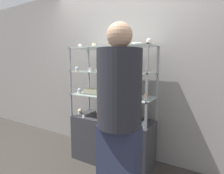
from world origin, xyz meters
The scene contains 29 objects.
ground_plane centered at (0.00, 0.00, 0.00)m, with size 20.00×20.00×0.00m, color #38332D.
back_wall centered at (0.00, 0.36, 1.30)m, with size 8.00×0.05×2.60m.
display_base centered at (0.00, 0.00, 0.32)m, with size 1.13×0.43×0.63m.
display_riser_lower centered at (0.00, 0.00, 0.93)m, with size 1.13×0.43×0.32m.
display_riser_middle centered at (0.00, 0.00, 1.25)m, with size 1.13×0.43×0.32m.
display_riser_upper centered at (0.00, 0.00, 1.57)m, with size 1.13×0.43×0.32m.
layer_cake_centerpiece centered at (-0.11, -0.03, 0.68)m, with size 0.21×0.21×0.10m.
sheet_cake_frosted centered at (-0.28, -0.03, 0.99)m, with size 0.23×0.17×0.07m.
cupcake_0 centered at (-0.51, -0.07, 0.67)m, with size 0.06×0.06×0.08m.
cupcake_1 centered at (0.50, -0.12, 0.67)m, with size 0.06×0.06×0.08m.
price_tag_0 centered at (-0.34, -0.20, 0.66)m, with size 0.04×0.00×0.04m.
cupcake_2 centered at (-0.49, -0.09, 0.99)m, with size 0.06×0.06×0.07m.
cupcake_3 centered at (0.17, -0.04, 0.99)m, with size 0.06×0.06×0.07m.
cupcake_4 centered at (0.50, -0.08, 0.99)m, with size 0.06×0.06×0.07m.
price_tag_1 centered at (0.20, -0.20, 0.97)m, with size 0.04×0.00×0.04m.
cupcake_5 centered at (-0.51, -0.11, 1.30)m, with size 0.05×0.05×0.06m.
cupcake_6 centered at (-0.26, -0.12, 1.30)m, with size 0.05×0.05×0.06m.
cupcake_7 centered at (0.00, -0.06, 1.30)m, with size 0.05×0.05×0.06m.
cupcake_8 centered at (0.26, -0.05, 1.30)m, with size 0.05×0.05×0.06m.
cupcake_9 centered at (0.51, -0.08, 1.30)m, with size 0.05×0.05×0.06m.
price_tag_2 centered at (-0.10, -0.20, 1.29)m, with size 0.04×0.00×0.04m.
cupcake_10 centered at (-0.50, -0.04, 1.62)m, with size 0.05×0.05×0.06m.
cupcake_11 centered at (-0.26, -0.04, 1.62)m, with size 0.05×0.05×0.06m.
cupcake_12 centered at (0.00, -0.06, 1.62)m, with size 0.05×0.05×0.06m.
cupcake_13 centered at (0.24, -0.11, 1.62)m, with size 0.05×0.05×0.06m.
cupcake_14 centered at (0.52, -0.08, 1.62)m, with size 0.05×0.05×0.06m.
price_tag_3 centered at (0.21, -0.20, 1.61)m, with size 0.04×0.00×0.04m.
donut_glazed centered at (0.32, 0.06, 1.61)m, with size 0.14×0.14×0.04m.
customer_figure centered at (0.44, -0.63, 0.92)m, with size 0.40×0.40×1.73m.
Camera 1 is at (1.17, -2.00, 1.36)m, focal length 28.00 mm.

